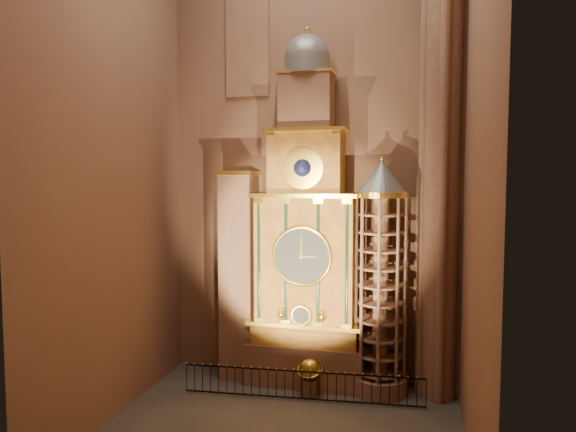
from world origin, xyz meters
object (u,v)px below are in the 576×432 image
(portrait_tower, at_px, (239,274))
(celestial_globe, at_px, (310,373))
(astronomical_clock, at_px, (306,245))
(iron_railing, at_px, (302,385))
(stair_turret, at_px, (380,279))

(portrait_tower, distance_m, celestial_globe, 5.82)
(astronomical_clock, distance_m, portrait_tower, 3.73)
(astronomical_clock, xyz_separation_m, celestial_globe, (0.47, -1.36, -5.66))
(iron_railing, bearing_deg, stair_turret, 28.48)
(astronomical_clock, xyz_separation_m, portrait_tower, (-3.40, 0.02, -1.53))
(portrait_tower, bearing_deg, stair_turret, -2.33)
(celestial_globe, bearing_deg, stair_turret, 19.92)
(stair_turret, bearing_deg, iron_railing, -151.52)
(portrait_tower, xyz_separation_m, stair_turret, (6.90, -0.28, 0.12))
(astronomical_clock, relative_size, portrait_tower, 1.64)
(portrait_tower, distance_m, stair_turret, 6.91)
(astronomical_clock, xyz_separation_m, stair_turret, (3.50, -0.26, -1.41))
(celestial_globe, height_order, iron_railing, celestial_globe)
(astronomical_clock, height_order, portrait_tower, astronomical_clock)
(astronomical_clock, relative_size, celestial_globe, 9.84)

